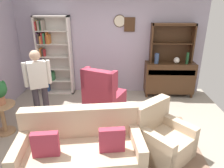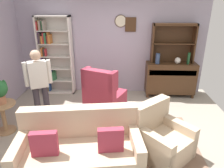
{
  "view_description": "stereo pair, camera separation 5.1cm",
  "coord_description": "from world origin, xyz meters",
  "px_view_note": "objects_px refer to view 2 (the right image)",
  "views": [
    {
      "loc": [
        0.21,
        -3.37,
        2.35
      ],
      "look_at": [
        0.1,
        0.2,
        0.95
      ],
      "focal_mm": 32.53,
      "sensor_mm": 36.0,
      "label": 1
    },
    {
      "loc": [
        0.26,
        -3.37,
        2.35
      ],
      "look_at": [
        0.1,
        0.2,
        0.95
      ],
      "focal_mm": 32.53,
      "sensor_mm": 36.0,
      "label": 2
    }
  ],
  "objects_px": {
    "bookshelf": "(53,56)",
    "bottle_wine": "(189,58)",
    "person_reading": "(39,82)",
    "book_stack": "(90,118)",
    "vase_round": "(178,61)",
    "wingback_chair": "(104,95)",
    "couch_floral": "(80,150)",
    "potted_plant_small": "(28,121)",
    "coffee_table": "(94,122)",
    "plant_stand": "(3,115)",
    "armchair_floral": "(161,139)",
    "sideboard": "(170,78)",
    "vase_tall": "(158,59)",
    "sideboard_hutch": "(173,38)"
  },
  "relations": [
    {
      "from": "person_reading",
      "to": "book_stack",
      "type": "height_order",
      "value": "person_reading"
    },
    {
      "from": "bookshelf",
      "to": "wingback_chair",
      "type": "bearing_deg",
      "value": -35.65
    },
    {
      "from": "bottle_wine",
      "to": "armchair_floral",
      "type": "distance_m",
      "value": 2.67
    },
    {
      "from": "sideboard_hutch",
      "to": "couch_floral",
      "type": "height_order",
      "value": "sideboard_hutch"
    },
    {
      "from": "coffee_table",
      "to": "plant_stand",
      "type": "bearing_deg",
      "value": 175.54
    },
    {
      "from": "vase_tall",
      "to": "armchair_floral",
      "type": "xyz_separation_m",
      "value": [
        -0.26,
        -2.34,
        -0.76
      ]
    },
    {
      "from": "armchair_floral",
      "to": "coffee_table",
      "type": "bearing_deg",
      "value": 162.29
    },
    {
      "from": "sideboard_hutch",
      "to": "coffee_table",
      "type": "height_order",
      "value": "sideboard_hutch"
    },
    {
      "from": "vase_tall",
      "to": "potted_plant_small",
      "type": "height_order",
      "value": "vase_tall"
    },
    {
      "from": "plant_stand",
      "to": "potted_plant_small",
      "type": "distance_m",
      "value": 0.48
    },
    {
      "from": "vase_round",
      "to": "couch_floral",
      "type": "relative_size",
      "value": 0.09
    },
    {
      "from": "vase_round",
      "to": "book_stack",
      "type": "height_order",
      "value": "vase_round"
    },
    {
      "from": "bottle_wine",
      "to": "person_reading",
      "type": "bearing_deg",
      "value": -156.65
    },
    {
      "from": "sideboard",
      "to": "armchair_floral",
      "type": "distance_m",
      "value": 2.51
    },
    {
      "from": "wingback_chair",
      "to": "person_reading",
      "type": "relative_size",
      "value": 0.67
    },
    {
      "from": "vase_tall",
      "to": "bottle_wine",
      "type": "relative_size",
      "value": 0.89
    },
    {
      "from": "bottle_wine",
      "to": "wingback_chair",
      "type": "height_order",
      "value": "bottle_wine"
    },
    {
      "from": "vase_round",
      "to": "wingback_chair",
      "type": "height_order",
      "value": "vase_round"
    },
    {
      "from": "coffee_table",
      "to": "book_stack",
      "type": "distance_m",
      "value": 0.11
    },
    {
      "from": "bottle_wine",
      "to": "couch_floral",
      "type": "xyz_separation_m",
      "value": [
        -2.32,
        -2.69,
        -0.76
      ]
    },
    {
      "from": "plant_stand",
      "to": "couch_floral",
      "type": "bearing_deg",
      "value": -27.87
    },
    {
      "from": "sideboard",
      "to": "armchair_floral",
      "type": "relative_size",
      "value": 1.2
    },
    {
      "from": "sideboard",
      "to": "plant_stand",
      "type": "bearing_deg",
      "value": -152.07
    },
    {
      "from": "sideboard_hutch",
      "to": "couch_floral",
      "type": "bearing_deg",
      "value": -123.74
    },
    {
      "from": "armchair_floral",
      "to": "wingback_chair",
      "type": "distance_m",
      "value": 1.82
    },
    {
      "from": "bookshelf",
      "to": "book_stack",
      "type": "bearing_deg",
      "value": -59.16
    },
    {
      "from": "bottle_wine",
      "to": "potted_plant_small",
      "type": "xyz_separation_m",
      "value": [
        -3.55,
        -1.72,
        -0.89
      ]
    },
    {
      "from": "vase_tall",
      "to": "plant_stand",
      "type": "relative_size",
      "value": 0.44
    },
    {
      "from": "armchair_floral",
      "to": "person_reading",
      "type": "relative_size",
      "value": 0.69
    },
    {
      "from": "person_reading",
      "to": "couch_floral",
      "type": "bearing_deg",
      "value": -50.61
    },
    {
      "from": "bookshelf",
      "to": "bottle_wine",
      "type": "relative_size",
      "value": 6.96
    },
    {
      "from": "plant_stand",
      "to": "vase_round",
      "type": "bearing_deg",
      "value": 26.28
    },
    {
      "from": "vase_round",
      "to": "couch_floral",
      "type": "height_order",
      "value": "vase_round"
    },
    {
      "from": "potted_plant_small",
      "to": "person_reading",
      "type": "bearing_deg",
      "value": 53.21
    },
    {
      "from": "vase_round",
      "to": "person_reading",
      "type": "bearing_deg",
      "value": -154.58
    },
    {
      "from": "sideboard_hutch",
      "to": "armchair_floral",
      "type": "height_order",
      "value": "sideboard_hutch"
    },
    {
      "from": "sideboard",
      "to": "wingback_chair",
      "type": "xyz_separation_m",
      "value": [
        -1.73,
        -0.95,
        -0.13
      ]
    },
    {
      "from": "bottle_wine",
      "to": "wingback_chair",
      "type": "xyz_separation_m",
      "value": [
        -2.12,
        -0.86,
        -0.69
      ]
    },
    {
      "from": "vase_tall",
      "to": "wingback_chair",
      "type": "bearing_deg",
      "value": -147.03
    },
    {
      "from": "vase_tall",
      "to": "book_stack",
      "type": "xyz_separation_m",
      "value": [
        -1.49,
        -1.99,
        -0.62
      ]
    },
    {
      "from": "sideboard_hutch",
      "to": "book_stack",
      "type": "xyz_separation_m",
      "value": [
        -1.88,
        -2.18,
        -1.12
      ]
    },
    {
      "from": "plant_stand",
      "to": "person_reading",
      "type": "height_order",
      "value": "person_reading"
    },
    {
      "from": "bookshelf",
      "to": "couch_floral",
      "type": "bearing_deg",
      "value": -66.68
    },
    {
      "from": "sideboard",
      "to": "vase_tall",
      "type": "relative_size",
      "value": 4.84
    },
    {
      "from": "potted_plant_small",
      "to": "bottle_wine",
      "type": "bearing_deg",
      "value": 25.85
    },
    {
      "from": "sideboard",
      "to": "sideboard_hutch",
      "type": "xyz_separation_m",
      "value": [
        0.0,
        0.11,
        1.05
      ]
    },
    {
      "from": "bookshelf",
      "to": "vase_round",
      "type": "height_order",
      "value": "bookshelf"
    },
    {
      "from": "bookshelf",
      "to": "sideboard_hutch",
      "type": "distance_m",
      "value": 3.21
    },
    {
      "from": "couch_floral",
      "to": "armchair_floral",
      "type": "distance_m",
      "value": 1.33
    },
    {
      "from": "bookshelf",
      "to": "potted_plant_small",
      "type": "height_order",
      "value": "bookshelf"
    }
  ]
}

